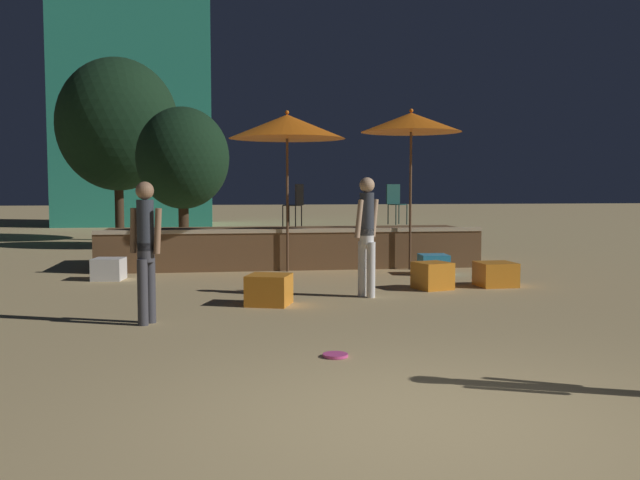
% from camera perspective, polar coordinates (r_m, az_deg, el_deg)
% --- Properties ---
extents(ground_plane, '(120.00, 120.00, 0.00)m').
position_cam_1_polar(ground_plane, '(5.38, 8.46, -14.23)').
color(ground_plane, tan).
extents(wooden_deck, '(7.88, 2.35, 0.85)m').
position_cam_1_polar(wooden_deck, '(15.51, -2.52, -0.55)').
color(wooden_deck, brown).
rests_on(wooden_deck, ground).
extents(patio_umbrella_0, '(2.31, 2.31, 3.20)m').
position_cam_1_polar(patio_umbrella_0, '(14.25, -2.65, 9.03)').
color(patio_umbrella_0, brown).
rests_on(patio_umbrella_0, ground).
extents(patio_umbrella_1, '(2.04, 2.04, 3.26)m').
position_cam_1_polar(patio_umbrella_1, '(14.67, 7.31, 9.29)').
color(patio_umbrella_1, brown).
rests_on(patio_umbrella_1, ground).
extents(cube_seat_1, '(0.75, 0.75, 0.44)m').
position_cam_1_polar(cube_seat_1, '(10.30, -4.10, -3.99)').
color(cube_seat_1, orange).
rests_on(cube_seat_1, ground).
extents(cube_seat_2, '(0.63, 0.63, 0.41)m').
position_cam_1_polar(cube_seat_2, '(12.54, 13.87, -2.67)').
color(cube_seat_2, orange).
rests_on(cube_seat_2, ground).
extents(cube_seat_3, '(0.66, 0.66, 0.45)m').
position_cam_1_polar(cube_seat_3, '(11.98, 8.99, -2.83)').
color(cube_seat_3, orange).
rests_on(cube_seat_3, ground).
extents(cube_seat_4, '(0.60, 0.60, 0.40)m').
position_cam_1_polar(cube_seat_4, '(13.55, -16.55, -2.24)').
color(cube_seat_4, white).
rests_on(cube_seat_4, ground).
extents(cube_seat_5, '(0.56, 0.56, 0.39)m').
position_cam_1_polar(cube_seat_5, '(13.95, 9.07, -1.94)').
color(cube_seat_5, '#2D9EDB').
rests_on(cube_seat_5, ground).
extents(person_0, '(0.44, 0.28, 1.76)m').
position_cam_1_polar(person_0, '(9.02, -13.77, -0.50)').
color(person_0, '#3F3F47').
rests_on(person_0, ground).
extents(person_1, '(0.46, 0.38, 1.84)m').
position_cam_1_polar(person_1, '(10.94, 3.76, 0.75)').
color(person_1, white).
rests_on(person_1, ground).
extents(bistro_chair_0, '(0.47, 0.47, 0.90)m').
position_cam_1_polar(bistro_chair_0, '(15.16, -1.93, 3.15)').
color(bistro_chair_0, '#2D3338').
rests_on(bistro_chair_0, wooden_deck).
extents(bistro_chair_1, '(0.44, 0.44, 0.90)m').
position_cam_1_polar(bistro_chair_1, '(16.10, 6.03, 3.19)').
color(bistro_chair_1, '#1E4C47').
rests_on(bistro_chair_1, wooden_deck).
extents(frisbee_disc, '(0.26, 0.26, 0.03)m').
position_cam_1_polar(frisbee_disc, '(7.23, 1.23, -9.20)').
color(frisbee_disc, '#E54C99').
rests_on(frisbee_disc, ground).
extents(background_tree_0, '(2.53, 2.53, 3.86)m').
position_cam_1_polar(background_tree_0, '(19.92, -10.92, 6.43)').
color(background_tree_0, '#3D2B1C').
rests_on(background_tree_0, ground).
extents(background_tree_1, '(3.74, 3.74, 5.68)m').
position_cam_1_polar(background_tree_1, '(23.33, -15.89, 8.86)').
color(background_tree_1, '#3D2B1C').
rests_on(background_tree_1, ground).
extents(distant_building, '(6.55, 4.20, 12.47)m').
position_cam_1_polar(distant_building, '(32.75, -14.60, 12.15)').
color(distant_building, teal).
rests_on(distant_building, ground).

